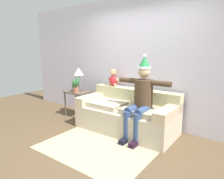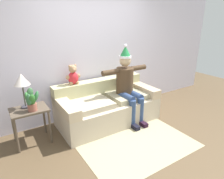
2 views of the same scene
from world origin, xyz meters
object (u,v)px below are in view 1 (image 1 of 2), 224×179
(couch, at_px, (127,114))
(teddy_bear, at_px, (113,78))
(table_lamp, at_px, (79,73))
(person_seated, at_px, (141,96))
(side_table, at_px, (78,96))
(potted_plant, at_px, (76,85))

(couch, height_order, teddy_bear, teddy_bear)
(table_lamp, bearing_deg, person_seated, -8.73)
(person_seated, xyz_separation_m, teddy_bear, (-0.94, 0.46, 0.20))
(side_table, bearing_deg, person_seated, -6.21)
(couch, relative_size, table_lamp, 3.45)
(side_table, height_order, potted_plant, potted_plant)
(teddy_bear, distance_m, table_lamp, 0.93)
(person_seated, bearing_deg, table_lamp, 171.27)
(teddy_bear, relative_size, potted_plant, 1.03)
(couch, xyz_separation_m, side_table, (-1.44, 0.04, 0.18))
(side_table, distance_m, potted_plant, 0.30)
(teddy_bear, height_order, potted_plant, teddy_bear)
(table_lamp, bearing_deg, side_table, -71.90)
(couch, relative_size, person_seated, 1.28)
(side_table, bearing_deg, teddy_bear, 16.25)
(side_table, relative_size, potted_plant, 1.65)
(couch, bearing_deg, side_table, 178.49)
(couch, xyz_separation_m, teddy_bear, (-0.56, 0.30, 0.65))
(potted_plant, bearing_deg, table_lamp, 111.14)
(table_lamp, height_order, potted_plant, table_lamp)
(couch, height_order, potted_plant, potted_plant)
(couch, bearing_deg, potted_plant, -177.64)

